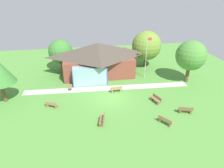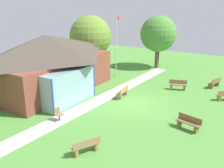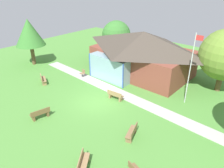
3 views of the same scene
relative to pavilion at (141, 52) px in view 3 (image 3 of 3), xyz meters
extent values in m
plane|color=#54933D|center=(0.76, -7.76, -2.44)|extent=(44.00, 44.00, 0.00)
cube|color=brown|center=(0.06, 0.15, -1.01)|extent=(10.15, 6.41, 2.85)
pyramid|color=#4C4238|center=(0.06, 0.15, 1.34)|extent=(11.15, 7.41, 1.85)
cube|color=#8CB2BF|center=(-1.46, -3.65, -1.16)|extent=(4.57, 1.20, 2.57)
cylinder|color=#3359B2|center=(-3.74, -4.25, -1.16)|extent=(0.12, 0.12, 2.57)
cylinder|color=#3359B2|center=(0.82, -4.25, -1.16)|extent=(0.12, 0.12, 2.57)
cube|color=#BCB7B2|center=(0.76, -5.22, -2.42)|extent=(21.76, 2.31, 0.03)
cylinder|color=silver|center=(6.58, -2.81, 0.61)|extent=(0.08, 0.08, 6.11)
cube|color=red|center=(6.88, -2.81, 3.32)|extent=(0.60, 0.02, 0.40)
cube|color=olive|center=(5.78, -9.57, -1.99)|extent=(0.91, 1.56, 0.06)
cube|color=olive|center=(5.96, -10.09, -2.24)|extent=(0.43, 0.28, 0.39)
cube|color=olive|center=(5.60, -9.05, -2.24)|extent=(0.43, 0.28, 0.39)
cube|color=olive|center=(5.96, -9.50, -1.78)|extent=(0.55, 1.44, 0.36)
cube|color=#9E7A51|center=(5.35, -13.51, -1.99)|extent=(1.23, 1.47, 0.06)
cube|color=#9E7A51|center=(5.03, -13.06, -2.24)|extent=(0.42, 0.36, 0.39)
cube|color=#9E7A51|center=(5.20, -13.62, -1.78)|extent=(0.93, 1.25, 0.36)
cube|color=#9E7A51|center=(1.67, -6.35, -1.99)|extent=(1.54, 0.58, 0.06)
cube|color=#9E7A51|center=(1.13, -6.41, -2.24)|extent=(0.20, 0.41, 0.39)
cube|color=#9E7A51|center=(2.22, -6.30, -2.24)|extent=(0.20, 0.41, 0.39)
cube|color=#9E7A51|center=(1.69, -6.54, -1.78)|extent=(1.50, 0.20, 0.36)
cube|color=brown|center=(-0.88, -12.37, -1.99)|extent=(0.75, 1.56, 0.06)
cube|color=brown|center=(-1.00, -12.90, -2.24)|extent=(0.43, 0.24, 0.39)
cube|color=brown|center=(-0.76, -11.83, -2.24)|extent=(0.43, 0.24, 0.39)
cube|color=brown|center=(-0.70, -12.41, -1.78)|extent=(0.38, 1.48, 0.36)
cube|color=#9E7A51|center=(-6.04, -8.68, -1.99)|extent=(1.54, 1.06, 0.06)
cube|color=#9E7A51|center=(-6.54, -8.44, -2.24)|extent=(0.32, 0.43, 0.39)
cube|color=#9E7A51|center=(-5.55, -8.93, -2.24)|extent=(0.32, 0.43, 0.39)
cube|color=#9E7A51|center=(-6.13, -8.85, -1.78)|extent=(1.37, 0.72, 0.36)
cube|color=#8C6B4C|center=(-4.12, -5.09, -2.00)|extent=(0.47, 0.47, 0.04)
cube|color=#8C6B4C|center=(-4.11, -4.89, -1.78)|extent=(0.44, 0.07, 0.40)
cylinder|color=#4C4C51|center=(-4.12, -5.09, -2.23)|extent=(0.10, 0.10, 0.42)
cylinder|color=#4C4C51|center=(-4.12, -5.09, -2.43)|extent=(0.36, 0.36, 0.02)
cylinder|color=brown|center=(-5.53, 2.31, -1.63)|extent=(0.47, 0.47, 1.62)
sphere|color=#3D7F33|center=(-5.53, 2.31, 0.58)|extent=(3.73, 3.73, 3.73)
cylinder|color=brown|center=(8.00, 1.41, -1.52)|extent=(0.51, 0.51, 1.83)
cylinder|color=brown|center=(-11.66, -6.37, -1.23)|extent=(0.45, 0.45, 2.42)
cone|color=#3D7F33|center=(-11.66, -6.37, 1.54)|extent=(3.47, 3.47, 3.12)
camera|label=1|loc=(-2.42, -28.06, 10.07)|focal=31.59mm
camera|label=2|loc=(-14.63, -15.65, 4.83)|focal=40.22mm
camera|label=3|loc=(12.50, -19.30, 7.50)|focal=34.91mm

